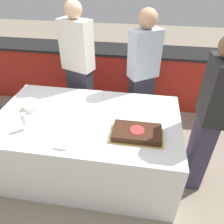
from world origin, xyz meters
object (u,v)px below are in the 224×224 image
at_px(person_seated_right, 209,119).
at_px(person_standing_back, 79,70).
at_px(cake, 137,133).
at_px(person_cutting_cake, 143,76).
at_px(plate_stack, 32,106).
at_px(wine_glass, 24,119).

xyz_separation_m(person_seated_right, person_standing_back, (-1.49, 0.79, 0.03)).
bearing_deg(cake, person_cutting_cake, 90.00).
height_order(cake, plate_stack, cake).
bearing_deg(person_seated_right, person_cutting_cake, -140.30).
bearing_deg(plate_stack, person_cutting_cake, 31.90).
bearing_deg(plate_stack, cake, -12.60).
distance_m(cake, person_seated_right, 0.69).
xyz_separation_m(wine_glass, person_standing_back, (0.23, 1.06, 0.04)).
bearing_deg(plate_stack, person_seated_right, -2.08).
bearing_deg(person_cutting_cake, cake, 55.94).
height_order(person_cutting_cake, person_standing_back, person_standing_back).
distance_m(wine_glass, person_cutting_cake, 1.50).
height_order(person_cutting_cake, person_seated_right, person_cutting_cake).
bearing_deg(person_standing_back, wine_glass, 98.68).
distance_m(plate_stack, person_cutting_cake, 1.37).
height_order(plate_stack, person_cutting_cake, person_cutting_cake).
distance_m(cake, plate_stack, 1.19).
xyz_separation_m(wine_glass, person_seated_right, (1.71, 0.27, 0.00)).
xyz_separation_m(cake, plate_stack, (-1.16, 0.26, 0.00)).
bearing_deg(wine_glass, person_cutting_cake, 45.00).
distance_m(cake, wine_glass, 1.07).
xyz_separation_m(person_cutting_cake, person_seated_right, (0.65, -0.79, -0.02)).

